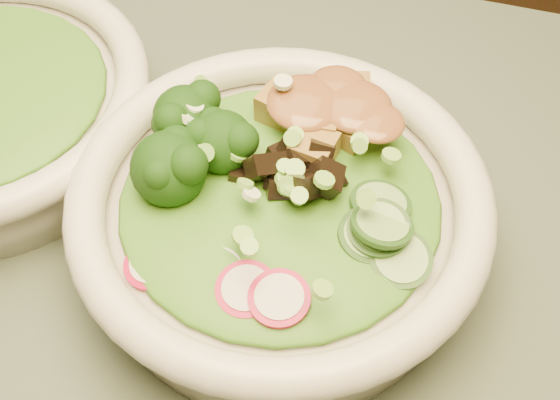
# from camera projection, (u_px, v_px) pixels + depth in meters

# --- Properties ---
(salad_bowl) EXTENTS (0.27, 0.27, 0.07)m
(salad_bowl) POSITION_uv_depth(u_px,v_px,m) (280.00, 218.00, 0.51)
(salad_bowl) COLOR silver
(salad_bowl) RESTS_ON dining_table
(lettuce_bed) EXTENTS (0.21, 0.21, 0.02)m
(lettuce_bed) POSITION_uv_depth(u_px,v_px,m) (280.00, 199.00, 0.50)
(lettuce_bed) COLOR #2A6114
(lettuce_bed) RESTS_ON salad_bowl
(broccoli_florets) EXTENTS (0.10, 0.09, 0.04)m
(broccoli_florets) POSITION_uv_depth(u_px,v_px,m) (190.00, 151.00, 0.50)
(broccoli_florets) COLOR black
(broccoli_florets) RESTS_ON salad_bowl
(radish_slices) EXTENTS (0.12, 0.07, 0.02)m
(radish_slices) POSITION_uv_depth(u_px,v_px,m) (232.00, 278.00, 0.45)
(radish_slices) COLOR #A50C35
(radish_slices) RESTS_ON salad_bowl
(cucumber_slices) EXTENTS (0.09, 0.09, 0.04)m
(cucumber_slices) POSITION_uv_depth(u_px,v_px,m) (377.00, 228.00, 0.47)
(cucumber_slices) COLOR #7EAD60
(cucumber_slices) RESTS_ON salad_bowl
(mushroom_heap) EXTENTS (0.09, 0.09, 0.04)m
(mushroom_heap) POSITION_uv_depth(u_px,v_px,m) (289.00, 171.00, 0.49)
(mushroom_heap) COLOR black
(mushroom_heap) RESTS_ON salad_bowl
(tofu_cubes) EXTENTS (0.11, 0.09, 0.04)m
(tofu_cubes) POSITION_uv_depth(u_px,v_px,m) (326.00, 121.00, 0.52)
(tofu_cubes) COLOR olive
(tofu_cubes) RESTS_ON salad_bowl
(peanut_sauce) EXTENTS (0.07, 0.06, 0.02)m
(peanut_sauce) POSITION_uv_depth(u_px,v_px,m) (327.00, 107.00, 0.51)
(peanut_sauce) COLOR brown
(peanut_sauce) RESTS_ON tofu_cubes
(scallion_garnish) EXTENTS (0.19, 0.19, 0.02)m
(scallion_garnish) POSITION_uv_depth(u_px,v_px,m) (280.00, 175.00, 0.48)
(scallion_garnish) COLOR #7ABE43
(scallion_garnish) RESTS_ON salad_bowl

